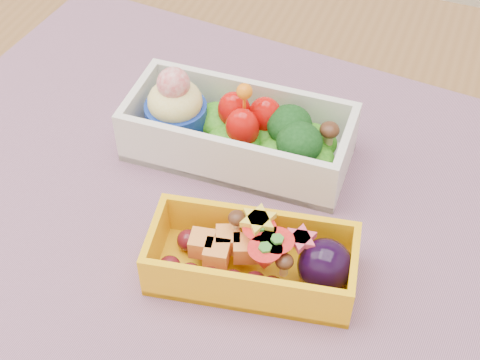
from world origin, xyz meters
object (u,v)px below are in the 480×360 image
(table, at_px, (196,298))
(placemat, at_px, (229,215))
(bento_yellow, at_px, (256,258))
(bento_white, at_px, (237,131))

(table, bearing_deg, placemat, 41.21)
(table, relative_size, bento_yellow, 7.63)
(placemat, distance_m, bento_white, 0.07)
(placemat, bearing_deg, table, -138.79)
(table, height_order, bento_yellow, bento_yellow)
(table, height_order, placemat, placemat)
(bento_white, height_order, bento_yellow, bento_white)
(table, relative_size, bento_white, 6.31)
(placemat, distance_m, bento_yellow, 0.07)
(table, distance_m, bento_yellow, 0.14)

